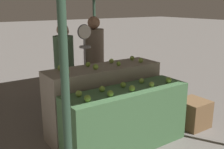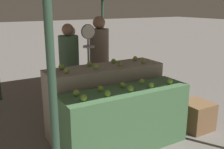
{
  "view_description": "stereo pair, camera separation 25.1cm",
  "coord_description": "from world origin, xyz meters",
  "px_view_note": "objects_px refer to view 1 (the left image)",
  "views": [
    {
      "loc": [
        -2.09,
        -2.69,
        2.01
      ],
      "look_at": [
        -0.05,
        0.3,
        1.03
      ],
      "focal_mm": 42.0,
      "sensor_mm": 36.0,
      "label": 1
    },
    {
      "loc": [
        -1.88,
        -2.83,
        2.01
      ],
      "look_at": [
        -0.05,
        0.3,
        1.03
      ],
      "focal_mm": 42.0,
      "sensor_mm": 36.0,
      "label": 2
    }
  ],
  "objects_px": {
    "produce_scale": "(85,52)",
    "person_customer_right": "(65,59)",
    "person_vendor_at_scale": "(94,56)",
    "wooden_crate_side": "(193,113)",
    "person_customer_left": "(64,62)"
  },
  "relations": [
    {
      "from": "person_customer_left",
      "to": "person_customer_right",
      "type": "height_order",
      "value": "person_customer_left"
    },
    {
      "from": "person_vendor_at_scale",
      "to": "wooden_crate_side",
      "type": "xyz_separation_m",
      "value": [
        0.89,
        -1.72,
        -0.81
      ]
    },
    {
      "from": "person_vendor_at_scale",
      "to": "person_customer_left",
      "type": "distance_m",
      "value": 0.6
    },
    {
      "from": "produce_scale",
      "to": "person_customer_right",
      "type": "bearing_deg",
      "value": 85.92
    },
    {
      "from": "person_vendor_at_scale",
      "to": "produce_scale",
      "type": "bearing_deg",
      "value": 43.27
    },
    {
      "from": "person_customer_left",
      "to": "wooden_crate_side",
      "type": "relative_size",
      "value": 3.61
    },
    {
      "from": "person_vendor_at_scale",
      "to": "person_customer_right",
      "type": "xyz_separation_m",
      "value": [
        -0.32,
        0.65,
        -0.12
      ]
    },
    {
      "from": "person_customer_left",
      "to": "person_customer_right",
      "type": "bearing_deg",
      "value": -111.62
    },
    {
      "from": "person_vendor_at_scale",
      "to": "person_customer_right",
      "type": "bearing_deg",
      "value": -62.27
    },
    {
      "from": "wooden_crate_side",
      "to": "person_customer_left",
      "type": "bearing_deg",
      "value": 128.36
    },
    {
      "from": "produce_scale",
      "to": "person_customer_right",
      "type": "height_order",
      "value": "produce_scale"
    },
    {
      "from": "person_customer_right",
      "to": "produce_scale",
      "type": "bearing_deg",
      "value": 57.83
    },
    {
      "from": "person_vendor_at_scale",
      "to": "person_customer_left",
      "type": "height_order",
      "value": "person_vendor_at_scale"
    },
    {
      "from": "produce_scale",
      "to": "person_customer_right",
      "type": "relative_size",
      "value": 1.07
    },
    {
      "from": "person_vendor_at_scale",
      "to": "wooden_crate_side",
      "type": "bearing_deg",
      "value": 118.93
    }
  ]
}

